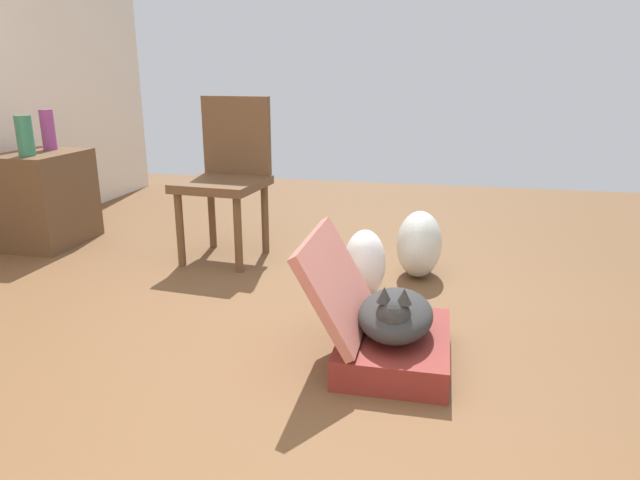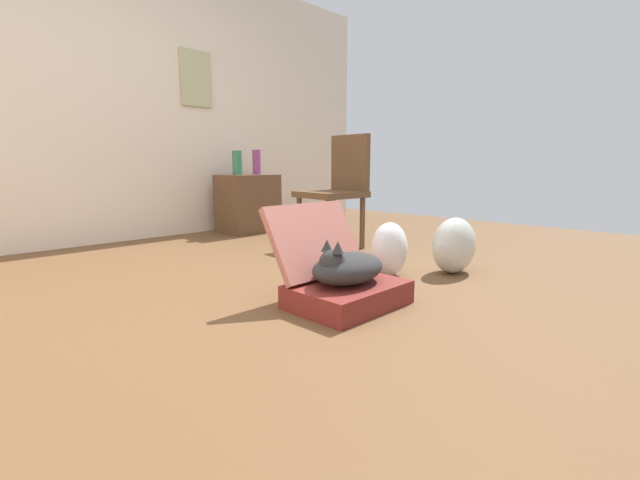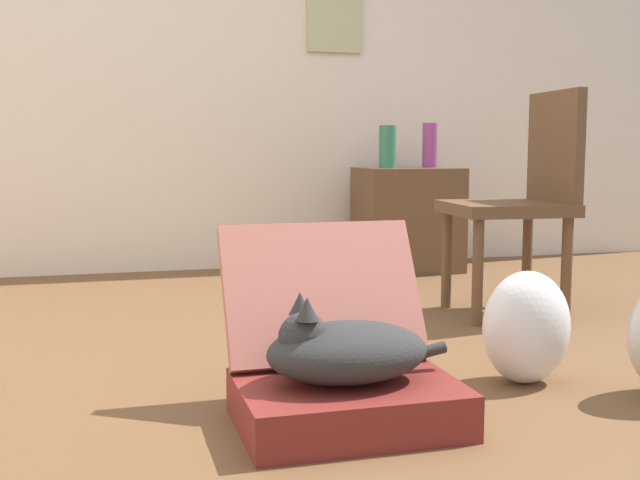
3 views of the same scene
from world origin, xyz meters
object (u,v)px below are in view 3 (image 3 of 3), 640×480
(chair, at_px, (523,195))
(vase_short, at_px, (430,145))
(suitcase_base, at_px, (347,404))
(side_table, at_px, (407,219))
(plastic_bag_white, at_px, (526,327))
(vase_tall, at_px, (387,147))
(cat, at_px, (343,350))

(chair, bearing_deg, vase_short, 179.68)
(suitcase_base, relative_size, side_table, 0.94)
(plastic_bag_white, xyz_separation_m, side_table, (0.48, 2.13, 0.13))
(side_table, bearing_deg, suitcase_base, -115.34)
(suitcase_base, distance_m, side_table, 2.60)
(plastic_bag_white, xyz_separation_m, vase_short, (0.62, 2.15, 0.55))
(plastic_bag_white, xyz_separation_m, vase_tall, (0.34, 2.10, 0.54))
(side_table, distance_m, vase_short, 0.45)
(vase_short, bearing_deg, side_table, -171.93)
(suitcase_base, bearing_deg, vase_short, 62.13)
(side_table, bearing_deg, plastic_bag_white, -102.70)
(vase_tall, relative_size, vase_short, 0.93)
(suitcase_base, xyz_separation_m, cat, (-0.01, 0.00, 0.14))
(plastic_bag_white, relative_size, side_table, 0.58)
(vase_tall, height_order, vase_short, vase_short)
(suitcase_base, bearing_deg, side_table, 64.66)
(vase_short, height_order, chair, chair)
(plastic_bag_white, bearing_deg, vase_short, 73.93)
(cat, height_order, vase_short, vase_short)
(cat, xyz_separation_m, plastic_bag_white, (0.64, 0.21, -0.03))
(vase_tall, bearing_deg, vase_short, 10.64)
(plastic_bag_white, relative_size, chair, 0.36)
(vase_tall, xyz_separation_m, chair, (0.15, -1.21, -0.20))
(vase_tall, bearing_deg, cat, -113.03)
(plastic_bag_white, bearing_deg, suitcase_base, -161.83)
(side_table, bearing_deg, chair, -89.37)
(suitcase_base, height_order, vase_tall, vase_tall)
(suitcase_base, distance_m, vase_short, 2.75)
(chair, bearing_deg, suitcase_base, -40.37)
(cat, xyz_separation_m, chair, (1.13, 1.09, 0.31))
(cat, height_order, chair, chair)
(vase_tall, distance_m, vase_short, 0.28)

